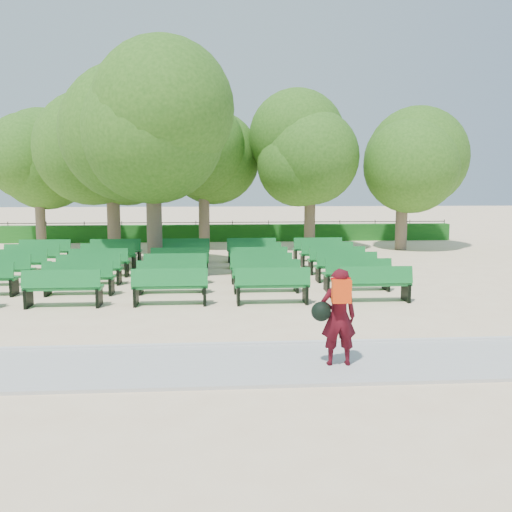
% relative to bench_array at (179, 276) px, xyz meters
% --- Properties ---
extents(ground, '(120.00, 120.00, 0.00)m').
position_rel_bench_array_xyz_m(ground, '(1.19, -1.70, -0.10)').
color(ground, beige).
extents(paving, '(30.00, 2.20, 0.06)m').
position_rel_bench_array_xyz_m(paving, '(1.19, -9.10, -0.07)').
color(paving, '#B3B4AF').
rests_on(paving, ground).
extents(curb, '(30.00, 0.12, 0.10)m').
position_rel_bench_array_xyz_m(curb, '(1.19, -7.95, -0.05)').
color(curb, silver).
rests_on(curb, ground).
extents(hedge, '(26.00, 0.70, 0.90)m').
position_rel_bench_array_xyz_m(hedge, '(1.19, 12.30, 0.35)').
color(hedge, '#1A5D19').
rests_on(hedge, ground).
extents(fence, '(26.00, 0.10, 1.02)m').
position_rel_bench_array_xyz_m(fence, '(1.19, 12.70, -0.10)').
color(fence, black).
rests_on(fence, ground).
extents(tree_line, '(21.80, 6.80, 7.04)m').
position_rel_bench_array_xyz_m(tree_line, '(1.19, 8.30, -0.10)').
color(tree_line, '#33641A').
rests_on(tree_line, ground).
extents(bench_array, '(1.97, 0.68, 1.23)m').
position_rel_bench_array_xyz_m(bench_array, '(0.00, 0.00, 0.00)').
color(bench_array, '#136F2A').
rests_on(bench_array, ground).
extents(tree_among, '(5.00, 5.00, 7.12)m').
position_rel_bench_array_xyz_m(tree_among, '(-0.93, 1.60, 4.74)').
color(tree_among, brown).
rests_on(tree_among, ground).
extents(person, '(0.78, 0.47, 1.67)m').
position_rel_bench_array_xyz_m(person, '(3.21, -9.31, 0.82)').
color(person, '#400911').
rests_on(person, ground).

